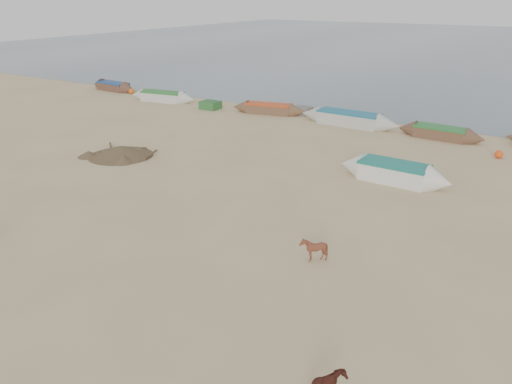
# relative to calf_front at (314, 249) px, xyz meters

# --- Properties ---
(ground) EXTENTS (140.00, 140.00, 0.00)m
(ground) POSITION_rel_calf_front_xyz_m (-3.58, -1.83, -0.43)
(ground) COLOR tan
(ground) RESTS_ON ground
(sea) EXTENTS (160.00, 160.00, 0.00)m
(sea) POSITION_rel_calf_front_xyz_m (-3.58, 80.17, -0.42)
(sea) COLOR slate
(sea) RESTS_ON ground
(calf_front) EXTENTS (0.80, 0.71, 0.86)m
(calf_front) POSITION_rel_calf_front_xyz_m (0.00, 0.00, 0.00)
(calf_front) COLOR brown
(calf_front) RESTS_ON ground
(near_canoe) EXTENTS (5.48, 1.69, 0.93)m
(near_canoe) POSITION_rel_calf_front_xyz_m (-0.00, 8.89, 0.03)
(near_canoe) COLOR white
(near_canoe) RESTS_ON ground
(debris_pile) EXTENTS (4.26, 4.26, 0.57)m
(debris_pile) POSITION_rel_calf_front_xyz_m (-14.09, 5.02, -0.15)
(debris_pile) COLOR brown
(debris_pile) RESTS_ON ground
(waterline_canoes) EXTENTS (59.91, 3.36, 0.96)m
(waterline_canoes) POSITION_rel_calf_front_xyz_m (-2.27, 18.21, -0.00)
(waterline_canoes) COLOR brown
(waterline_canoes) RESTS_ON ground
(beach_clutter) EXTENTS (44.85, 4.64, 0.64)m
(beach_clutter) POSITION_rel_calf_front_xyz_m (0.17, 18.17, -0.13)
(beach_clutter) COLOR #2D642F
(beach_clutter) RESTS_ON ground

